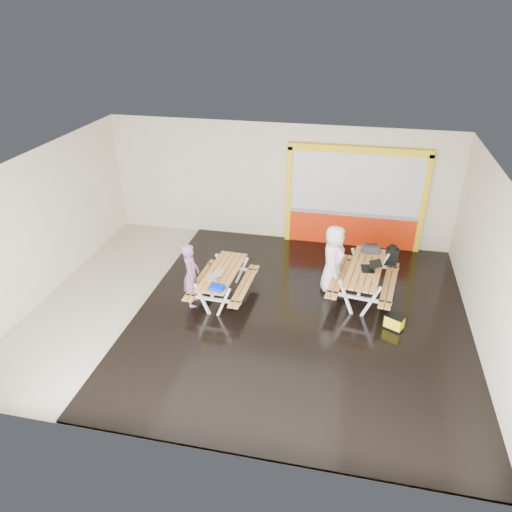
% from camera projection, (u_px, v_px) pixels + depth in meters
% --- Properties ---
extents(room, '(10.02, 8.02, 3.52)m').
position_uv_depth(room, '(247.00, 245.00, 10.48)').
color(room, beige).
rests_on(room, ground).
extents(deck, '(7.50, 7.98, 0.05)m').
position_uv_depth(deck, '(301.00, 317.00, 11.07)').
color(deck, black).
rests_on(deck, room).
extents(kiosk, '(3.88, 0.16, 3.00)m').
position_uv_depth(kiosk, '(354.00, 200.00, 13.60)').
color(kiosk, red).
rests_on(kiosk, room).
extents(picnic_table_left, '(1.41, 2.01, 0.78)m').
position_uv_depth(picnic_table_left, '(223.00, 278.00, 11.49)').
color(picnic_table_left, '#B77B37').
rests_on(picnic_table_left, deck).
extents(picnic_table_right, '(1.74, 2.34, 0.87)m').
position_uv_depth(picnic_table_right, '(365.00, 275.00, 11.50)').
color(picnic_table_right, '#B77B37').
rests_on(picnic_table_right, deck).
extents(person_left, '(0.52, 0.66, 1.60)m').
position_uv_depth(person_left, '(191.00, 275.00, 11.15)').
color(person_left, slate).
rests_on(person_left, deck).
extents(person_right, '(0.57, 0.86, 1.74)m').
position_uv_depth(person_right, '(333.00, 259.00, 11.66)').
color(person_right, white).
rests_on(person_right, deck).
extents(laptop_left, '(0.40, 0.37, 0.16)m').
position_uv_depth(laptop_left, '(215.00, 275.00, 11.12)').
color(laptop_left, silver).
rests_on(laptop_left, picnic_table_left).
extents(laptop_right, '(0.49, 0.45, 0.19)m').
position_uv_depth(laptop_right, '(370.00, 267.00, 11.29)').
color(laptop_right, black).
rests_on(laptop_right, picnic_table_right).
extents(blue_pouch, '(0.36, 0.29, 0.09)m').
position_uv_depth(blue_pouch, '(217.00, 288.00, 10.66)').
color(blue_pouch, '#0021DB').
rests_on(blue_pouch, picnic_table_left).
extents(toolbox, '(0.44, 0.23, 0.25)m').
position_uv_depth(toolbox, '(371.00, 249.00, 12.02)').
color(toolbox, black).
rests_on(toolbox, picnic_table_right).
extents(backpack, '(0.34, 0.24, 0.52)m').
position_uv_depth(backpack, '(392.00, 255.00, 12.09)').
color(backpack, black).
rests_on(backpack, picnic_table_right).
extents(dark_case, '(0.53, 0.46, 0.17)m').
position_uv_depth(dark_case, '(347.00, 292.00, 11.80)').
color(dark_case, black).
rests_on(dark_case, deck).
extents(fluke_bag, '(0.48, 0.42, 0.35)m').
position_uv_depth(fluke_bag, '(394.00, 322.00, 10.56)').
color(fluke_bag, black).
rests_on(fluke_bag, deck).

